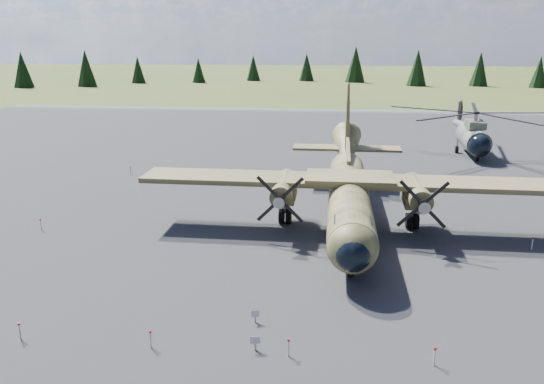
# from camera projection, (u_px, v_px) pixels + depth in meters

# --- Properties ---
(ground) EXTENTS (500.00, 500.00, 0.00)m
(ground) POSITION_uv_depth(u_px,v_px,m) (275.00, 240.00, 35.52)
(ground) COLOR #4E5526
(ground) RESTS_ON ground
(apron) EXTENTS (120.00, 120.00, 0.04)m
(apron) POSITION_uv_depth(u_px,v_px,m) (287.00, 197.00, 45.08)
(apron) COLOR #55555A
(apron) RESTS_ON ground
(transport_plane) EXTENTS (29.22, 26.61, 9.67)m
(transport_plane) POSITION_uv_depth(u_px,v_px,m) (349.00, 186.00, 37.98)
(transport_plane) COLOR #3C4123
(transport_plane) RESTS_ON ground
(helicopter_near) EXTENTS (21.51, 24.48, 5.14)m
(helicopter_near) POSITION_uv_depth(u_px,v_px,m) (474.00, 124.00, 60.30)
(helicopter_near) COLOR slate
(helicopter_near) RESTS_ON ground
(info_placard_left) EXTENTS (0.45, 0.28, 0.65)m
(info_placard_left) POSITION_uv_depth(u_px,v_px,m) (255.00, 315.00, 24.96)
(info_placard_left) COLOR gray
(info_placard_left) RESTS_ON ground
(info_placard_right) EXTENTS (0.47, 0.28, 0.69)m
(info_placard_right) POSITION_uv_depth(u_px,v_px,m) (255.00, 342.00, 22.70)
(info_placard_right) COLOR gray
(info_placard_right) RESTS_ON ground
(barrier_fence) EXTENTS (33.12, 29.62, 0.85)m
(barrier_fence) POSITION_uv_depth(u_px,v_px,m) (268.00, 233.00, 35.36)
(barrier_fence) COLOR silver
(barrier_fence) RESTS_ON ground
(treeline) EXTENTS (284.33, 286.56, 10.97)m
(treeline) POSITION_uv_depth(u_px,v_px,m) (262.00, 183.00, 31.74)
(treeline) COLOR black
(treeline) RESTS_ON ground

